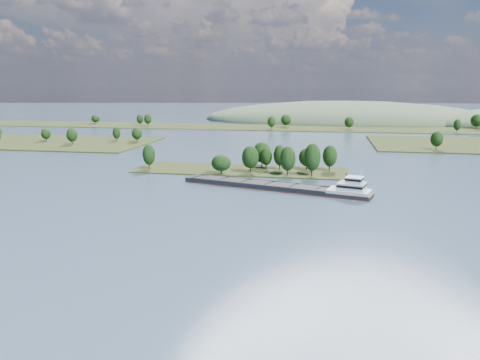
# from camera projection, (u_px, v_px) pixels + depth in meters

# --- Properties ---
(ground) EXTENTS (1800.00, 1800.00, 0.00)m
(ground) POSITION_uv_depth(u_px,v_px,m) (210.00, 202.00, 163.38)
(ground) COLOR #3E546C
(ground) RESTS_ON ground
(tree_island) EXTENTS (100.00, 32.37, 15.76)m
(tree_island) POSITION_uv_depth(u_px,v_px,m) (257.00, 163.00, 217.55)
(tree_island) COLOR #293417
(tree_island) RESTS_ON ground
(back_shoreline) EXTENTS (900.00, 60.00, 14.73)m
(back_shoreline) POSITION_uv_depth(u_px,v_px,m) (293.00, 128.00, 431.17)
(back_shoreline) COLOR #293417
(back_shoreline) RESTS_ON ground
(hill_west) EXTENTS (320.00, 160.00, 44.00)m
(hill_west) POSITION_uv_depth(u_px,v_px,m) (346.00, 121.00, 518.68)
(hill_west) COLOR #465D40
(hill_west) RESTS_ON ground
(cargo_barge) EXTENTS (75.85, 29.39, 10.32)m
(cargo_barge) POSITION_uv_depth(u_px,v_px,m) (286.00, 187.00, 180.82)
(cargo_barge) COLOR black
(cargo_barge) RESTS_ON ground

